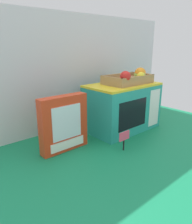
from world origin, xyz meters
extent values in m
plane|color=#147A4C|center=(0.00, 0.00, 0.00)|extent=(1.70, 1.70, 0.00)
cube|color=silver|center=(0.00, 0.25, 0.34)|extent=(1.61, 0.03, 0.69)
cube|color=teal|center=(0.19, 0.00, 0.14)|extent=(0.44, 0.26, 0.27)
cube|color=yellow|center=(0.19, 0.00, 0.28)|extent=(0.44, 0.26, 0.01)
cube|color=black|center=(0.14, -0.13, 0.14)|extent=(0.23, 0.01, 0.16)
cube|color=white|center=(0.34, -0.13, 0.14)|extent=(0.10, 0.01, 0.23)
cube|color=#A37F51|center=(0.23, -0.01, 0.30)|extent=(0.29, 0.17, 0.03)
cube|color=#A37F51|center=(0.23, -0.09, 0.32)|extent=(0.29, 0.01, 0.02)
cube|color=#A37F51|center=(0.23, 0.07, 0.32)|extent=(0.29, 0.01, 0.02)
cube|color=#A37F51|center=(0.09, -0.01, 0.32)|extent=(0.01, 0.17, 0.02)
cube|color=#A37F51|center=(0.37, -0.01, 0.32)|extent=(0.01, 0.17, 0.02)
sphere|color=orange|center=(0.29, -0.05, 0.34)|extent=(0.07, 0.07, 0.07)
ellipsoid|color=yellow|center=(0.27, -0.07, 0.33)|extent=(0.08, 0.07, 0.04)
sphere|color=red|center=(0.13, -0.07, 0.34)|extent=(0.06, 0.06, 0.06)
ellipsoid|color=#9EC647|center=(0.28, -0.05, 0.33)|extent=(0.06, 0.08, 0.04)
cube|color=red|center=(-0.24, -0.01, 0.14)|extent=(0.25, 0.05, 0.28)
cube|color=silver|center=(-0.24, -0.04, 0.15)|extent=(0.16, 0.00, 0.17)
cube|color=white|center=(-0.24, -0.04, 0.04)|extent=(0.19, 0.00, 0.04)
cylinder|color=black|center=(-0.02, -0.21, 0.03)|extent=(0.01, 0.01, 0.06)
cube|color=#F44C6B|center=(-0.02, -0.21, 0.08)|extent=(0.07, 0.00, 0.05)
camera|label=1|loc=(-0.78, -0.87, 0.51)|focal=35.05mm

